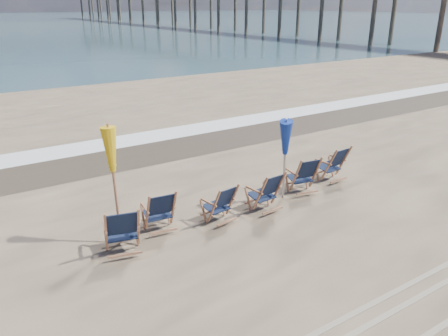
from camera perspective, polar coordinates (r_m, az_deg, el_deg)
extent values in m
cube|color=silver|center=(15.56, -12.32, 3.59)|extent=(200.00, 1.40, 0.01)
cube|color=#42362A|center=(14.23, -10.12, 2.12)|extent=(200.00, 2.60, 0.00)
cylinder|color=#A66B4A|center=(8.57, -14.02, -2.54)|extent=(0.06, 0.06, 2.34)
cone|color=yellow|center=(8.33, -14.43, 1.85)|extent=(0.30, 0.30, 0.85)
cylinder|color=#A5A5AD|center=(10.22, 7.93, 1.06)|extent=(0.06, 0.06, 2.12)
cone|color=navy|center=(10.04, 8.10, 4.21)|extent=(0.30, 0.30, 0.85)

